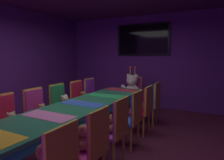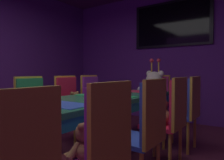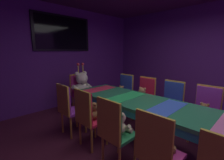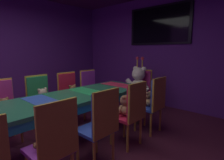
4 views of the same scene
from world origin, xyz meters
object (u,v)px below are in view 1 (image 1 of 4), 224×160
object	(u,v)px
teddy_left_1	(12,122)
teddy_right_5	(148,100)
chair_left_4	(79,97)
king_teddy_bear	(132,87)
chair_left_5	(92,93)
chair_right_2	(117,125)
chair_left_1	(6,119)
teddy_left_3	(65,104)
chair_right_5	(154,99)
chair_left_3	(60,103)
chair_right_4	(145,105)
teddy_left_2	(42,112)
wall_tv	(143,40)
teddy_right_1	(84,139)
throne_chair	(134,90)
chair_left_2	(37,110)
teddy_right_2	(108,125)
chair_right_3	(133,114)
chair_right_1	(94,141)
teddy_right_4	(138,105)
banquet_table	(83,108)
teddy_left_4	(84,98)

from	to	relation	value
teddy_left_1	teddy_right_5	size ratio (longest dim) A/B	1.05
chair_left_4	king_teddy_bear	size ratio (longest dim) A/B	1.19
chair_left_5	chair_right_2	xyz separation A→B (m)	(1.65, -1.85, 0.00)
chair_left_1	teddy_right_5	bearing A→B (deg)	58.69
teddy_left_3	chair_right_5	world-z (taller)	chair_right_5
teddy_right_5	king_teddy_bear	size ratio (longest dim) A/B	0.33
chair_left_3	chair_right_2	xyz separation A→B (m)	(1.66, -0.65, 0.00)
chair_left_1	chair_left_3	world-z (taller)	same
chair_left_4	chair_right_4	bearing A→B (deg)	-0.57
teddy_left_2	chair_right_5	world-z (taller)	chair_right_5
teddy_left_1	chair_left_3	distance (m)	1.24
chair_left_5	wall_tv	bearing A→B (deg)	62.35
teddy_right_1	king_teddy_bear	distance (m)	3.28
chair_left_5	throne_chair	world-z (taller)	same
chair_left_3	throne_chair	world-z (taller)	same
teddy_left_1	chair_left_2	distance (m)	0.62
teddy_right_2	chair_right_5	size ratio (longest dim) A/B	0.28
chair_left_5	chair_right_2	world-z (taller)	same
chair_right_3	chair_right_5	bearing A→B (deg)	-89.91
teddy_left_2	chair_left_4	bearing A→B (deg)	95.85
chair_left_1	teddy_left_2	size ratio (longest dim) A/B	3.51
chair_right_1	throne_chair	size ratio (longest dim) A/B	1.00
teddy_left_3	chair_left_4	size ratio (longest dim) A/B	0.34
teddy_left_1	chair_right_4	world-z (taller)	chair_right_4
chair_left_3	teddy_right_2	distance (m)	1.65
chair_left_5	teddy_right_2	size ratio (longest dim) A/B	3.58
chair_right_4	chair_left_2	bearing A→B (deg)	36.58
chair_right_2	teddy_right_2	size ratio (longest dim) A/B	3.58
teddy_right_4	chair_left_5	bearing A→B (deg)	-21.68
teddy_left_1	teddy_right_2	xyz separation A→B (m)	(1.35, 0.58, -0.01)
teddy_right_5	chair_right_1	bearing A→B (deg)	93.58
chair_left_4	teddy_right_5	distance (m)	1.60
banquet_table	chair_left_1	size ratio (longest dim) A/B	3.83
chair_left_1	chair_left_5	bearing A→B (deg)	90.38
banquet_table	throne_chair	bearing A→B (deg)	90.00
chair_left_1	throne_chair	bearing A→B (deg)	76.30
banquet_table	teddy_left_1	bearing A→B (deg)	-126.78
chair_left_3	teddy_left_4	distance (m)	0.64
chair_right_1	teddy_right_1	xyz separation A→B (m)	(-0.15, 0.00, -0.00)
chair_right_2	chair_left_5	bearing A→B (deg)	-48.21
banquet_table	chair_left_2	world-z (taller)	chair_left_2
teddy_right_4	wall_tv	bearing A→B (deg)	-72.69
teddy_left_3	wall_tv	xyz separation A→B (m)	(0.69, 2.77, 1.46)
wall_tv	chair_left_2	bearing A→B (deg)	-103.55
teddy_right_2	teddy_right_4	bearing A→B (deg)	-89.80
king_teddy_bear	chair_left_4	bearing A→B (deg)	-31.33
teddy_right_5	king_teddy_bear	xyz separation A→B (m)	(-0.68, 0.71, 0.15)
teddy_left_4	king_teddy_bear	world-z (taller)	king_teddy_bear
throne_chair	chair_left_1	bearing A→B (deg)	-13.70
chair_left_2	teddy_right_5	bearing A→B (deg)	50.94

